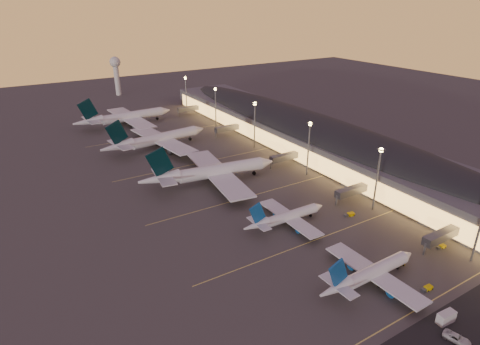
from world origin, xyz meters
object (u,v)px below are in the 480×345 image
(airliner_wide_near, at_px, (210,172))
(baggage_tug_c, at_px, (350,215))
(baggage_tug_a, at_px, (427,288))
(catering_truck_a, at_px, (447,317))
(airliner_wide_mid, at_px, (156,139))
(baggage_tug_b, at_px, (442,247))
(airliner_wide_far, at_px, (125,117))
(service_van_c, at_px, (457,338))
(airliner_narrow_south, at_px, (369,274))
(radar_tower, at_px, (116,69))
(baggage_tug_d, at_px, (398,262))
(airliner_narrow_north, at_px, (285,217))

(airliner_wide_near, relative_size, baggage_tug_c, 15.17)
(baggage_tug_a, xyz_separation_m, catering_truck_a, (-6.91, -10.33, 0.96))
(airliner_wide_mid, bearing_deg, baggage_tug_c, -80.12)
(baggage_tug_b, bearing_deg, airliner_wide_far, 110.66)
(baggage_tug_b, distance_m, service_van_c, 42.55)
(airliner_wide_mid, bearing_deg, airliner_narrow_south, -93.60)
(airliner_wide_near, xyz_separation_m, radar_tower, (17.12, 204.13, 16.62))
(baggage_tug_b, height_order, baggage_tug_c, baggage_tug_c)
(baggage_tug_d, bearing_deg, airliner_wide_mid, 149.49)
(airliner_narrow_south, bearing_deg, catering_truck_a, -76.27)
(airliner_wide_mid, distance_m, baggage_tug_c, 116.91)
(baggage_tug_b, bearing_deg, service_van_c, -134.78)
(radar_tower, height_order, baggage_tug_a, radar_tower)
(radar_tower, bearing_deg, baggage_tug_c, -86.83)
(airliner_wide_mid, height_order, baggage_tug_d, airliner_wide_mid)
(airliner_narrow_north, bearing_deg, baggage_tug_b, -47.00)
(baggage_tug_b, xyz_separation_m, baggage_tug_c, (-10.21, 31.69, 0.10))
(airliner_wide_far, height_order, baggage_tug_a, airliner_wide_far)
(airliner_narrow_north, height_order, baggage_tug_d, airliner_narrow_north)
(service_van_c, bearing_deg, baggage_tug_a, 41.83)
(baggage_tug_a, height_order, baggage_tug_c, baggage_tug_c)
(radar_tower, bearing_deg, baggage_tug_a, -89.67)
(airliner_wide_mid, xyz_separation_m, service_van_c, (12.16, -169.22, -4.32))
(airliner_wide_near, height_order, airliner_wide_far, airliner_wide_far)
(airliner_narrow_north, xyz_separation_m, catering_truck_a, (5.86, -60.20, -1.79))
(baggage_tug_c, height_order, service_van_c, service_van_c)
(airliner_wide_far, bearing_deg, service_van_c, -90.30)
(airliner_wide_mid, xyz_separation_m, airliner_wide_far, (-1.46, 53.67, 0.18))
(catering_truck_a, bearing_deg, airliner_wide_far, 98.84)
(airliner_narrow_north, distance_m, airliner_wide_mid, 104.32)
(airliner_wide_far, bearing_deg, airliner_narrow_north, -89.62)
(airliner_narrow_south, xyz_separation_m, airliner_wide_far, (-11.95, 196.58, 1.89))
(catering_truck_a, bearing_deg, service_van_c, -121.45)
(airliner_narrow_north, relative_size, catering_truck_a, 6.16)
(airliner_narrow_south, relative_size, airliner_wide_mid, 0.60)
(airliner_narrow_south, height_order, airliner_wide_near, airliner_wide_near)
(airliner_narrow_north, xyz_separation_m, airliner_wide_near, (-6.07, 47.40, 2.00))
(airliner_wide_near, distance_m, airliner_wide_far, 110.22)
(baggage_tug_d, xyz_separation_m, service_van_c, (-13.94, -28.03, 0.33))
(airliner_narrow_north, height_order, baggage_tug_b, airliner_narrow_north)
(airliner_narrow_north, distance_m, baggage_tug_c, 26.64)
(baggage_tug_d, bearing_deg, airliner_narrow_north, 162.26)
(airliner_narrow_north, xyz_separation_m, radar_tower, (11.06, 251.53, 18.62))
(airliner_wide_far, relative_size, service_van_c, 10.23)
(airliner_narrow_south, distance_m, airliner_narrow_north, 39.10)
(baggage_tug_d, bearing_deg, airliner_wide_far, 147.06)
(radar_tower, height_order, catering_truck_a, radar_tower)
(airliner_wide_far, bearing_deg, airliner_wide_mid, -92.24)
(airliner_narrow_north, distance_m, radar_tower, 252.46)
(baggage_tug_c, bearing_deg, airliner_narrow_south, -118.41)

